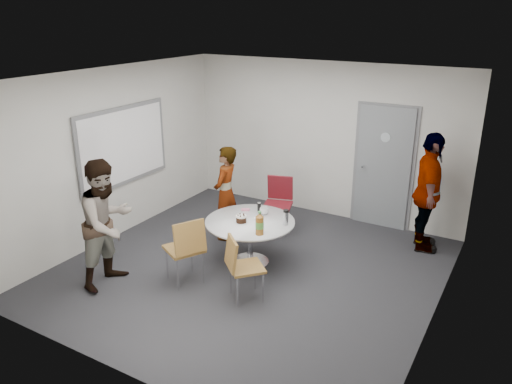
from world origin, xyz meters
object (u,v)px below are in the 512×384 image
Objects in this scene: chair_near_right at (240,262)px; person_right at (428,193)px; whiteboard at (124,146)px; chair_near_left at (187,245)px; door at (383,168)px; chair_far at (279,198)px; person_left at (107,223)px; person_main at (226,193)px; table at (251,227)px.

person_right reaches higher than chair_near_right.
whiteboard is 2.33m from chair_near_left.
chair_far is (-1.39, -1.07, -0.46)m from door.
chair_near_right is 1.83m from person_left.
person_main is (-1.99, -1.74, -0.27)m from door.
person_left is at bearing -134.63° from table.
person_right is (2.24, 0.51, 0.35)m from chair_far.
door is 1.15× the size of person_right.
person_main reaches higher than chair_near_right.
table reaches higher than chair_near_right.
person_right is (2.84, 1.18, 0.16)m from person_main.
table is 1.97m from person_left.
whiteboard is 1.25× the size of person_main.
chair_near_left is at bearing -116.66° from door.
whiteboard is 3.03m from chair_near_right.
whiteboard reaches higher than chair_far.
door is at bearing 62.87° from table.
chair_far is 0.61× the size of person_main.
chair_near_left is at bearing -134.77° from chair_near_right.
table is (-1.18, -2.31, -0.44)m from door.
person_right is (2.03, 1.75, 0.33)m from table.
whiteboard is 2.53m from table.
whiteboard is 2.21× the size of chair_near_right.
whiteboard reaches higher than chair_near_right.
table is (2.38, -0.03, -0.87)m from whiteboard.
door reaches higher than table.
person_right is (3.40, 3.14, 0.05)m from person_left.
door reaches higher than chair_near_left.
door is 4.50m from person_left.
person_main is (-1.17, 1.46, 0.24)m from chair_near_right.
chair_near_left is at bearing 120.94° from person_right.
chair_far is at bearing -24.07° from person_left.
whiteboard is at bearing -155.92° from chair_near_right.
door reaches higher than chair_far.
chair_near_right is (2.74, -0.92, -0.93)m from whiteboard.
chair_near_right is 2.21m from chair_far.
table is 1.03m from chair_near_left.
table is at bearing -117.13° from door.
table is 1.00m from person_main.
person_main is 0.83× the size of person_right.
chair_far reaches higher than chair_near_right.
person_right reaches higher than chair_near_left.
person_left is (-0.93, -0.46, 0.28)m from chair_near_left.
chair_far is (-0.21, 1.24, -0.02)m from table.
chair_near_left is (-1.62, -3.24, -0.44)m from door.
person_left is (-1.16, -2.63, 0.30)m from chair_far.
chair_far is (0.23, 2.17, -0.02)m from chair_near_left.
chair_near_left is at bearing -115.46° from table.
door reaches higher than whiteboard.
table reaches higher than chair_far.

